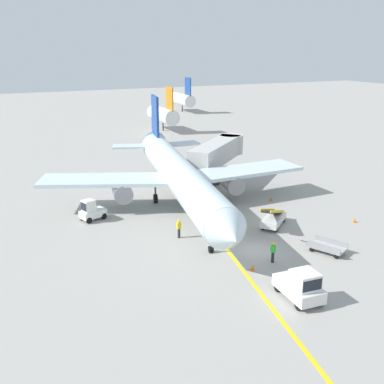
{
  "coord_description": "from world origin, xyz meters",
  "views": [
    {
      "loc": [
        -19.43,
        -29.27,
        16.01
      ],
      "look_at": [
        -1.13,
        9.44,
        2.5
      ],
      "focal_mm": 43.22,
      "sensor_mm": 36.0,
      "label": 1
    }
  ],
  "objects_px": {
    "airliner": "(178,174)",
    "belt_loader_forward_hold": "(273,218)",
    "ground_crew_marshaller": "(273,251)",
    "safety_cone_nose_right": "(253,267)",
    "jet_bridge": "(220,151)",
    "safety_cone_nose_left": "(354,220)",
    "baggage_tug_near_wing": "(91,211)",
    "pushback_tug": "(301,286)",
    "baggage_cart_loaded": "(327,247)",
    "safety_cone_wingtip_left": "(271,199)",
    "ground_crew_wing_walker": "(179,228)"
  },
  "relations": [
    {
      "from": "airliner",
      "to": "baggage_cart_loaded",
      "type": "relative_size",
      "value": 9.39
    },
    {
      "from": "pushback_tug",
      "to": "ground_crew_marshaller",
      "type": "height_order",
      "value": "pushback_tug"
    },
    {
      "from": "baggage_tug_near_wing",
      "to": "safety_cone_wingtip_left",
      "type": "height_order",
      "value": "baggage_tug_near_wing"
    },
    {
      "from": "baggage_tug_near_wing",
      "to": "safety_cone_nose_right",
      "type": "bearing_deg",
      "value": -61.66
    },
    {
      "from": "jet_bridge",
      "to": "baggage_tug_near_wing",
      "type": "relative_size",
      "value": 4.18
    },
    {
      "from": "safety_cone_nose_right",
      "to": "safety_cone_wingtip_left",
      "type": "bearing_deg",
      "value": 50.59
    },
    {
      "from": "baggage_tug_near_wing",
      "to": "baggage_cart_loaded",
      "type": "distance_m",
      "value": 21.91
    },
    {
      "from": "airliner",
      "to": "safety_cone_wingtip_left",
      "type": "distance_m",
      "value": 10.66
    },
    {
      "from": "safety_cone_nose_right",
      "to": "safety_cone_wingtip_left",
      "type": "height_order",
      "value": "same"
    },
    {
      "from": "airliner",
      "to": "safety_cone_nose_left",
      "type": "height_order",
      "value": "airliner"
    },
    {
      "from": "ground_crew_marshaller",
      "to": "ground_crew_wing_walker",
      "type": "relative_size",
      "value": 1.0
    },
    {
      "from": "ground_crew_marshaller",
      "to": "safety_cone_nose_right",
      "type": "distance_m",
      "value": 2.29
    },
    {
      "from": "baggage_tug_near_wing",
      "to": "safety_cone_wingtip_left",
      "type": "bearing_deg",
      "value": -7.59
    },
    {
      "from": "jet_bridge",
      "to": "ground_crew_marshaller",
      "type": "bearing_deg",
      "value": -108.7
    },
    {
      "from": "baggage_cart_loaded",
      "to": "ground_crew_marshaller",
      "type": "height_order",
      "value": "ground_crew_marshaller"
    },
    {
      "from": "jet_bridge",
      "to": "belt_loader_forward_hold",
      "type": "xyz_separation_m",
      "value": [
        -3.34,
        -16.63,
        -2.77
      ]
    },
    {
      "from": "ground_crew_marshaller",
      "to": "ground_crew_wing_walker",
      "type": "xyz_separation_m",
      "value": [
        -4.63,
        7.53,
        0.0
      ]
    },
    {
      "from": "airliner",
      "to": "belt_loader_forward_hold",
      "type": "bearing_deg",
      "value": -58.56
    },
    {
      "from": "baggage_tug_near_wing",
      "to": "jet_bridge",
      "type": "bearing_deg",
      "value": 23.3
    },
    {
      "from": "jet_bridge",
      "to": "safety_cone_nose_right",
      "type": "height_order",
      "value": "jet_bridge"
    },
    {
      "from": "safety_cone_nose_right",
      "to": "belt_loader_forward_hold",
      "type": "bearing_deg",
      "value": 45.94
    },
    {
      "from": "jet_bridge",
      "to": "ground_crew_wing_walker",
      "type": "relative_size",
      "value": 6.6
    },
    {
      "from": "jet_bridge",
      "to": "ground_crew_wing_walker",
      "type": "xyz_separation_m",
      "value": [
        -12.38,
        -15.38,
        -2.63
      ]
    },
    {
      "from": "jet_bridge",
      "to": "airliner",
      "type": "bearing_deg",
      "value": -140.14
    },
    {
      "from": "ground_crew_marshaller",
      "to": "safety_cone_nose_right",
      "type": "bearing_deg",
      "value": -167.31
    },
    {
      "from": "jet_bridge",
      "to": "safety_cone_nose_left",
      "type": "relative_size",
      "value": 25.51
    },
    {
      "from": "safety_cone_nose_left",
      "to": "safety_cone_nose_right",
      "type": "relative_size",
      "value": 1.0
    },
    {
      "from": "airliner",
      "to": "ground_crew_marshaller",
      "type": "bearing_deg",
      "value": -85.6
    },
    {
      "from": "belt_loader_forward_hold",
      "to": "safety_cone_nose_left",
      "type": "bearing_deg",
      "value": -18.38
    },
    {
      "from": "airliner",
      "to": "baggage_tug_near_wing",
      "type": "height_order",
      "value": "airliner"
    },
    {
      "from": "pushback_tug",
      "to": "safety_cone_wingtip_left",
      "type": "bearing_deg",
      "value": 60.52
    },
    {
      "from": "belt_loader_forward_hold",
      "to": "safety_cone_wingtip_left",
      "type": "xyz_separation_m",
      "value": [
        4.13,
        6.23,
        -0.56
      ]
    },
    {
      "from": "jet_bridge",
      "to": "safety_cone_nose_left",
      "type": "distance_m",
      "value": 19.89
    },
    {
      "from": "jet_bridge",
      "to": "baggage_tug_near_wing",
      "type": "height_order",
      "value": "jet_bridge"
    },
    {
      "from": "airliner",
      "to": "jet_bridge",
      "type": "height_order",
      "value": "airliner"
    },
    {
      "from": "baggage_tug_near_wing",
      "to": "safety_cone_wingtip_left",
      "type": "xyz_separation_m",
      "value": [
        19.05,
        -2.54,
        -0.71
      ]
    },
    {
      "from": "baggage_cart_loaded",
      "to": "ground_crew_wing_walker",
      "type": "xyz_separation_m",
      "value": [
        -9.63,
        7.95,
        0.44
      ]
    },
    {
      "from": "belt_loader_forward_hold",
      "to": "ground_crew_wing_walker",
      "type": "distance_m",
      "value": 9.13
    },
    {
      "from": "belt_loader_forward_hold",
      "to": "safety_cone_nose_right",
      "type": "xyz_separation_m",
      "value": [
        -6.54,
        -6.76,
        -0.56
      ]
    },
    {
      "from": "baggage_cart_loaded",
      "to": "ground_crew_marshaller",
      "type": "bearing_deg",
      "value": 175.17
    },
    {
      "from": "ground_crew_wing_walker",
      "to": "airliner",
      "type": "bearing_deg",
      "value": 66.53
    },
    {
      "from": "safety_cone_wingtip_left",
      "to": "airliner",
      "type": "bearing_deg",
      "value": 163.24
    },
    {
      "from": "baggage_tug_near_wing",
      "to": "safety_cone_nose_left",
      "type": "relative_size",
      "value": 6.11
    },
    {
      "from": "baggage_cart_loaded",
      "to": "safety_cone_nose_left",
      "type": "distance_m",
      "value": 8.14
    },
    {
      "from": "pushback_tug",
      "to": "airliner",
      "type": "bearing_deg",
      "value": 88.97
    },
    {
      "from": "ground_crew_wing_walker",
      "to": "safety_cone_nose_right",
      "type": "height_order",
      "value": "ground_crew_wing_walker"
    },
    {
      "from": "ground_crew_wing_walker",
      "to": "baggage_cart_loaded",
      "type": "bearing_deg",
      "value": -39.55
    },
    {
      "from": "ground_crew_marshaller",
      "to": "jet_bridge",
      "type": "bearing_deg",
      "value": 71.3
    },
    {
      "from": "ground_crew_marshaller",
      "to": "safety_cone_wingtip_left",
      "type": "relative_size",
      "value": 3.86
    },
    {
      "from": "jet_bridge",
      "to": "ground_crew_marshaller",
      "type": "xyz_separation_m",
      "value": [
        -7.76,
        -22.91,
        -2.63
      ]
    }
  ]
}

